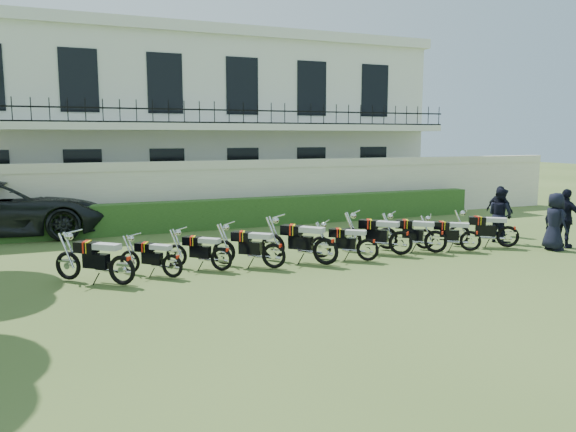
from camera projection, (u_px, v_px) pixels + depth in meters
name	position (u px, v px, depth m)	size (l,w,h in m)	color
ground	(317.00, 274.00, 12.93)	(100.00, 100.00, 0.00)	#3E5522
perimeter_wall	(221.00, 192.00, 20.07)	(30.00, 0.35, 2.30)	#F0E3CA
hedge	(255.00, 212.00, 19.82)	(18.00, 0.60, 1.00)	#224017
building	(183.00, 124.00, 25.16)	(20.40, 9.60, 7.40)	silver
motorcycle_0	(122.00, 263.00, 11.86)	(1.59, 1.39, 1.10)	black
motorcycle_1	(172.00, 260.00, 12.49)	(1.26, 1.24, 0.92)	black
motorcycle_2	(221.00, 253.00, 13.13)	(1.37, 1.23, 0.96)	black
motorcycle_3	(274.00, 250.00, 13.35)	(1.50, 1.35, 1.05)	black
motorcycle_4	(326.00, 245.00, 13.70)	(1.50, 1.63, 1.15)	black
motorcycle_5	(368.00, 244.00, 14.16)	(1.42, 1.23, 0.98)	black
motorcycle_6	(401.00, 237.00, 14.85)	(1.49, 1.53, 1.11)	black
motorcycle_7	(436.00, 236.00, 15.13)	(1.45, 1.43, 1.06)	black
motorcycle_8	(471.00, 236.00, 15.38)	(1.48, 1.15, 0.98)	black
motorcycle_9	(508.00, 231.00, 15.88)	(1.64, 1.21, 1.06)	black
suv	(2.00, 208.00, 17.60)	(3.03, 6.56, 1.82)	black
officer_2	(565.00, 218.00, 15.93)	(0.99, 0.41, 1.69)	black
officer_3	(555.00, 222.00, 15.59)	(0.79, 0.51, 1.61)	black
officer_4	(500.00, 215.00, 16.76)	(0.79, 0.62, 1.63)	black
officer_5	(499.00, 211.00, 17.90)	(0.93, 0.39, 1.59)	black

